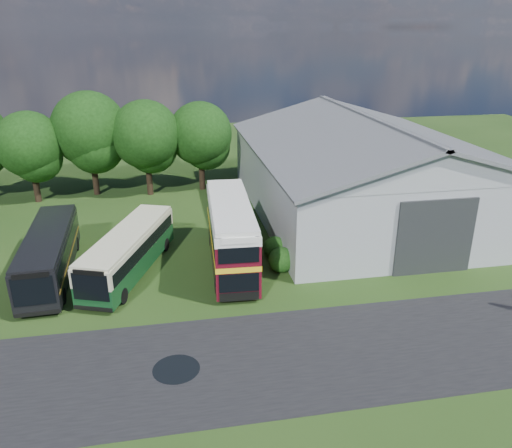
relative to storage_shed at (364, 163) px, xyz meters
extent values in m
plane|color=#1D3811|center=(-15.00, -15.98, -4.17)|extent=(120.00, 120.00, 0.00)
cube|color=black|center=(-12.00, -18.98, -4.17)|extent=(60.00, 8.00, 0.02)
cylinder|color=black|center=(-16.50, -18.98, -4.17)|extent=(2.20, 2.20, 0.01)
cube|color=gray|center=(0.00, 0.02, -1.42)|extent=(18.00, 24.00, 5.50)
cube|color=#2D3033|center=(0.00, -12.06, -1.67)|extent=(5.20, 0.18, 5.00)
cylinder|color=black|center=(-28.00, 7.52, -2.64)|extent=(0.56, 0.56, 3.06)
sphere|color=black|center=(-28.00, 7.52, 1.10)|extent=(5.78, 5.78, 5.78)
cylinder|color=black|center=(-23.00, 8.82, -2.37)|extent=(0.56, 0.56, 3.60)
sphere|color=black|center=(-23.00, 8.82, 2.03)|extent=(6.80, 6.80, 6.80)
cylinder|color=black|center=(-18.00, 7.82, -2.51)|extent=(0.56, 0.56, 3.31)
sphere|color=black|center=(-18.00, 7.82, 1.54)|extent=(6.26, 6.26, 6.26)
cylinder|color=black|center=(-13.00, 8.62, -2.58)|extent=(0.56, 0.56, 3.17)
sphere|color=black|center=(-13.00, 8.62, 1.29)|extent=(5.98, 5.98, 5.98)
sphere|color=#194714|center=(-9.40, -9.98, -4.17)|extent=(1.70, 1.70, 1.70)
sphere|color=#194714|center=(-9.40, -7.98, -4.17)|extent=(1.60, 1.60, 1.60)
cube|color=#103B1B|center=(-19.03, -8.57, -2.59)|extent=(5.81, 10.57, 2.58)
cube|color=#4D0B16|center=(-12.50, -8.67, -1.78)|extent=(3.14, 10.48, 4.15)
cube|color=black|center=(-23.92, -8.09, -2.54)|extent=(2.93, 10.83, 2.67)
camera|label=1|loc=(-16.30, -38.36, 10.62)|focal=35.00mm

